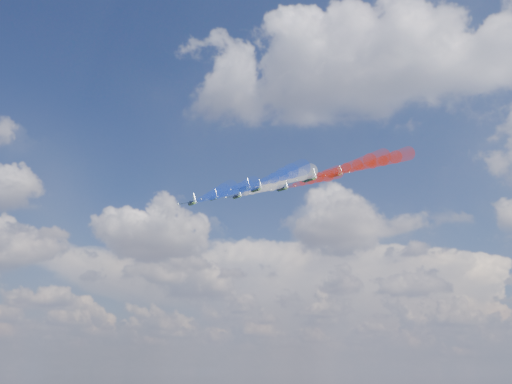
% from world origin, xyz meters
% --- Properties ---
extents(jet_lead, '(13.24, 13.65, 6.50)m').
position_xyz_m(jet_lead, '(-3.74, 2.59, 178.14)').
color(jet_lead, black).
extents(trail_lead, '(24.22, 29.54, 10.17)m').
position_xyz_m(trail_lead, '(9.69, -14.25, 174.34)').
color(trail_lead, white).
extents(jet_inner_left, '(13.24, 13.65, 6.50)m').
position_xyz_m(jet_inner_left, '(-5.16, -12.03, 173.86)').
color(jet_inner_left, black).
extents(trail_inner_left, '(24.22, 29.54, 10.17)m').
position_xyz_m(trail_inner_left, '(8.27, -28.87, 170.06)').
color(trail_inner_left, blue).
extents(jet_inner_right, '(13.24, 13.65, 6.50)m').
position_xyz_m(jet_inner_right, '(12.23, 0.14, 178.33)').
color(jet_inner_right, black).
extents(trail_inner_right, '(24.22, 29.54, 10.17)m').
position_xyz_m(trail_inner_right, '(25.66, -16.70, 174.52)').
color(trail_inner_right, red).
extents(jet_outer_left, '(13.24, 13.65, 6.50)m').
position_xyz_m(jet_outer_left, '(-4.72, -26.78, 168.47)').
color(jet_outer_left, black).
extents(trail_outer_left, '(24.22, 29.54, 10.17)m').
position_xyz_m(trail_outer_left, '(8.71, -43.62, 164.67)').
color(trail_outer_left, blue).
extents(jet_center_third, '(13.24, 13.65, 6.50)m').
position_xyz_m(jet_center_third, '(9.86, -16.23, 173.72)').
color(jet_center_third, black).
extents(trail_center_third, '(24.22, 29.54, 10.17)m').
position_xyz_m(trail_center_third, '(23.29, -33.07, 169.92)').
color(trail_center_third, white).
extents(jet_outer_right, '(13.24, 13.65, 6.50)m').
position_xyz_m(jet_outer_right, '(29.90, -4.61, 179.29)').
color(jet_outer_right, black).
extents(trail_outer_right, '(24.22, 29.54, 10.17)m').
position_xyz_m(trail_outer_right, '(43.33, -21.45, 175.48)').
color(trail_outer_right, red).
extents(jet_rear_left, '(13.24, 13.65, 6.50)m').
position_xyz_m(jet_rear_left, '(12.41, -31.68, 169.31)').
color(jet_rear_left, black).
extents(trail_rear_left, '(24.22, 29.54, 10.17)m').
position_xyz_m(trail_rear_left, '(25.84, -48.52, 165.51)').
color(trail_rear_left, blue).
extents(jet_rear_right, '(13.24, 13.65, 6.50)m').
position_xyz_m(jet_rear_right, '(26.42, -20.45, 173.61)').
color(jet_rear_right, black).
extents(trail_rear_right, '(24.22, 29.54, 10.17)m').
position_xyz_m(trail_rear_right, '(39.85, -37.29, 169.81)').
color(trail_rear_right, red).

